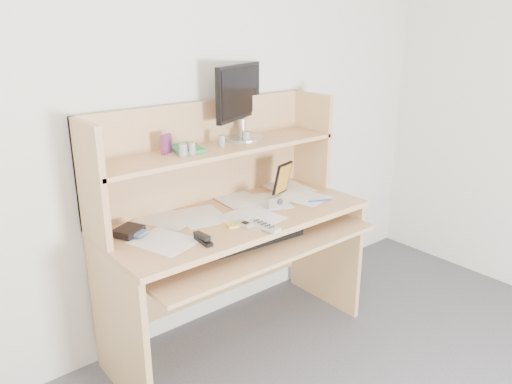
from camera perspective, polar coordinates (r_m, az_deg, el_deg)
back_wall at (r=2.69m, az=-6.56°, el=9.28°), size 3.60×0.04×2.50m
desk at (r=2.65m, az=-3.28°, el=-3.27°), size 1.40×0.70×1.30m
paper_clutter at (r=2.57m, az=-2.24°, el=-2.58°), size 1.32×0.54×0.01m
keyboard at (r=2.52m, az=-0.25°, el=-5.20°), size 0.51×0.22×0.03m
tv_remote at (r=2.40m, az=0.89°, el=-3.92°), size 0.08×0.18×0.02m
flip_phone at (r=2.42m, az=-1.38°, el=-3.61°), size 0.06×0.09×0.02m
stapler at (r=2.26m, az=-6.06°, el=-5.24°), size 0.04×0.12×0.04m
wallet at (r=2.40m, az=-14.37°, el=-4.34°), size 0.16×0.15×0.03m
sticky_note_pad at (r=2.44m, az=-2.63°, el=-3.75°), size 0.08×0.08×0.01m
digital_camera at (r=2.66m, az=2.03°, el=-1.13°), size 0.09×0.04×0.06m
game_case at (r=2.83m, az=3.03°, el=1.54°), size 0.13×0.05×0.19m
blue_pen at (r=2.77m, az=7.30°, el=-0.96°), size 0.12×0.06×0.01m
card_box at (r=2.48m, az=-10.24°, el=5.40°), size 0.07×0.05×0.10m
shelf_book at (r=2.53m, az=-7.94°, el=4.91°), size 0.18×0.22×0.02m
chip_stack_a at (r=2.42m, az=-8.36°, el=4.77°), size 0.06×0.06×0.06m
chip_stack_b at (r=2.44m, az=-7.35°, el=4.94°), size 0.05×0.05×0.06m
chip_stack_c at (r=2.69m, az=-1.15°, el=6.33°), size 0.05×0.05×0.06m
chip_stack_d at (r=2.59m, az=-3.96°, el=5.84°), size 0.04×0.04×0.06m
monitor at (r=2.74m, az=-1.82°, el=10.51°), size 0.43×0.25×0.40m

